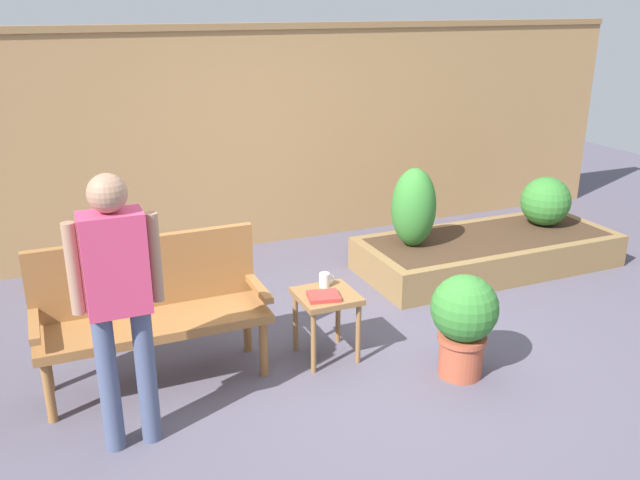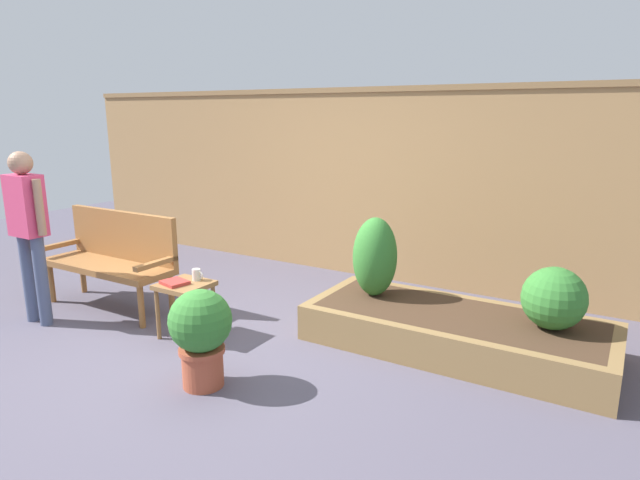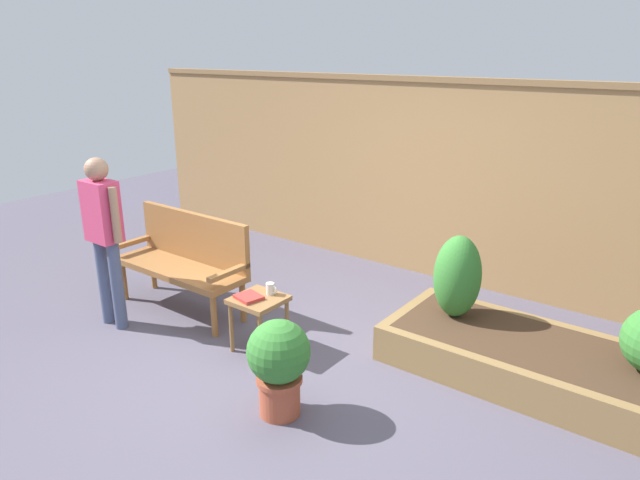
% 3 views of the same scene
% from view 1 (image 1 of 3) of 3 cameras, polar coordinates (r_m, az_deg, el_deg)
% --- Properties ---
extents(ground_plane, '(14.00, 14.00, 0.00)m').
position_cam_1_polar(ground_plane, '(4.76, 4.82, -9.97)').
color(ground_plane, '#514C5B').
extents(fence_back, '(8.40, 0.14, 2.16)m').
position_cam_1_polar(fence_back, '(6.66, -5.51, 8.71)').
color(fence_back, '#A37A4C').
rests_on(fence_back, ground_plane).
extents(garden_bench, '(1.44, 0.48, 0.94)m').
position_cam_1_polar(garden_bench, '(4.42, -14.26, -5.05)').
color(garden_bench, '#936033').
rests_on(garden_bench, ground_plane).
extents(side_table, '(0.40, 0.40, 0.48)m').
position_cam_1_polar(side_table, '(4.59, 0.55, -5.52)').
color(side_table, olive).
rests_on(side_table, ground_plane).
extents(cup_on_table, '(0.11, 0.07, 0.10)m').
position_cam_1_polar(cup_on_table, '(4.64, 0.43, -3.41)').
color(cup_on_table, silver).
rests_on(cup_on_table, side_table).
extents(book_on_table, '(0.24, 0.22, 0.03)m').
position_cam_1_polar(book_on_table, '(4.48, 0.31, -4.81)').
color(book_on_table, '#B2332D').
rests_on(book_on_table, side_table).
extents(potted_boxwood, '(0.44, 0.44, 0.71)m').
position_cam_1_polar(potted_boxwood, '(4.46, 12.14, -6.57)').
color(potted_boxwood, '#A84C33').
rests_on(potted_boxwood, ground_plane).
extents(raised_planter_bed, '(2.40, 1.00, 0.30)m').
position_cam_1_polar(raised_planter_bed, '(6.42, 14.09, -0.99)').
color(raised_planter_bed, olive).
rests_on(raised_planter_bed, ground_plane).
extents(shrub_near_bench, '(0.39, 0.39, 0.70)m').
position_cam_1_polar(shrub_near_bench, '(5.91, 7.99, 2.77)').
color(shrub_near_bench, brown).
rests_on(shrub_near_bench, raised_planter_bed).
extents(shrub_far_corner, '(0.47, 0.47, 0.47)m').
position_cam_1_polar(shrub_far_corner, '(6.79, 18.66, 3.14)').
color(shrub_far_corner, brown).
rests_on(shrub_far_corner, raised_planter_bed).
extents(person_by_bench, '(0.47, 0.20, 1.56)m').
position_cam_1_polar(person_by_bench, '(3.63, -16.83, -4.20)').
color(person_by_bench, '#475170').
rests_on(person_by_bench, ground_plane).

